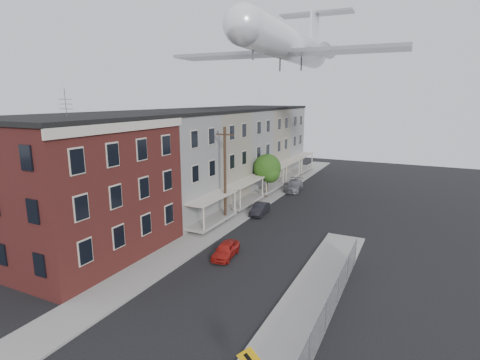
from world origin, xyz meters
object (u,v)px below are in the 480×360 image
object	(u,v)px
street_tree	(268,169)
car_far	(294,185)
utility_pole	(225,174)
airplane	(290,45)
car_near	(226,250)
car_mid	(260,209)

from	to	relation	value
street_tree	car_far	bearing A→B (deg)	70.56
utility_pole	car_far	distance (m)	15.33
street_tree	utility_pole	bearing A→B (deg)	-91.89
utility_pole	airplane	distance (m)	16.90
car_near	utility_pole	bearing A→B (deg)	111.55
utility_pole	street_tree	size ratio (longest dim) A/B	1.73
utility_pole	car_mid	size ratio (longest dim) A/B	2.60
utility_pole	car_near	size ratio (longest dim) A/B	2.74
car_far	street_tree	bearing A→B (deg)	-116.35
airplane	car_far	bearing A→B (deg)	92.94
street_tree	airplane	size ratio (longest dim) A/B	0.18
car_mid	car_far	size ratio (longest dim) A/B	0.75
utility_pole	car_far	size ratio (longest dim) A/B	1.95
utility_pole	car_mid	xyz separation A→B (m)	(2.00, 3.64, -4.10)
car_far	airplane	xyz separation A→B (m)	(0.18, -3.48, 16.49)
car_near	car_mid	xyz separation A→B (m)	(-1.80, 10.69, 0.01)
street_tree	car_mid	world-z (taller)	street_tree
street_tree	car_near	world-z (taller)	street_tree
car_near	airplane	world-z (taller)	airplane
utility_pole	street_tree	bearing A→B (deg)	88.11
car_mid	airplane	size ratio (longest dim) A/B	0.12
car_near	airplane	xyz separation A→B (m)	(-1.62, 18.24, 16.60)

